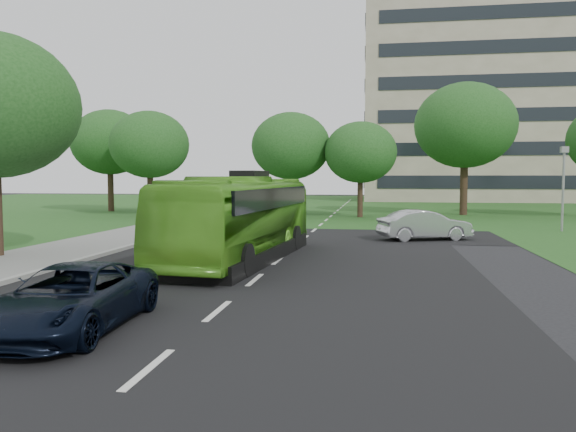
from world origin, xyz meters
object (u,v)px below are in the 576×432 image
object	(u,v)px
tree_park_c	(361,152)
tree_park_d	(465,126)
suv	(71,298)
camera_pole	(564,177)
tree_park_a	(150,145)
bus	(241,218)
tree_park_b	(291,146)
office_building	(516,107)
tree_park_f	(110,142)
sedan	(425,225)

from	to	relation	value
tree_park_c	tree_park_d	world-z (taller)	tree_park_d
suv	camera_pole	distance (m)	29.05
tree_park_a	camera_pole	world-z (taller)	tree_park_a
tree_park_c	bus	size ratio (longest dim) A/B	0.65
tree_park_b	bus	size ratio (longest dim) A/B	0.73
tree_park_b	tree_park_d	xyz separation A→B (m)	(13.90, 2.96, 1.70)
bus	office_building	bearing A→B (deg)	73.59
tree_park_d	camera_pole	bearing A→B (deg)	-75.60
tree_park_f	sedan	size ratio (longest dim) A/B	2.02
tree_park_d	bus	world-z (taller)	tree_park_d
tree_park_c	tree_park_d	bearing A→B (deg)	25.39
sedan	camera_pole	xyz separation A→B (m)	(8.15, 5.69, 2.38)
bus	suv	distance (m)	10.19
tree_park_a	bus	world-z (taller)	tree_park_a
tree_park_c	bus	bearing A→B (deg)	-99.17
suv	bus	bearing A→B (deg)	81.45
sedan	office_building	bearing A→B (deg)	-37.68
tree_park_a	tree_park_c	size ratio (longest dim) A/B	1.14
tree_park_b	tree_park_c	xyz separation A→B (m)	(5.59, -0.99, -0.59)
tree_park_b	camera_pole	distance (m)	20.54
office_building	tree_park_b	bearing A→B (deg)	-125.30
camera_pole	tree_park_b	bearing A→B (deg)	129.12
camera_pole	office_building	bearing A→B (deg)	60.95
office_building	tree_park_d	bearing A→B (deg)	-109.11
tree_park_d	tree_park_b	bearing A→B (deg)	-167.97
bus	suv	size ratio (longest dim) A/B	2.35
tree_park_c	sedan	size ratio (longest dim) A/B	1.63
office_building	bus	xyz separation A→B (m)	(-23.39, -59.86, -10.92)
tree_park_a	camera_pole	bearing A→B (deg)	-17.16
office_building	tree_park_c	distance (m)	42.22
office_building	bus	size ratio (longest dim) A/B	3.54
office_building	bus	world-z (taller)	office_building
camera_pole	tree_park_a	bearing A→B (deg)	143.39
tree_park_d	suv	size ratio (longest dim) A/B	2.25
tree_park_f	office_building	bearing A→B (deg)	37.63
tree_park_c	suv	distance (m)	33.96
tree_park_b	camera_pole	xyz separation A→B (m)	(17.40, -10.63, -2.47)
office_building	camera_pole	size ratio (longest dim) A/B	8.26
office_building	tree_park_c	size ratio (longest dim) A/B	5.42
tree_park_a	suv	xyz separation A→B (m)	(11.99, -32.53, -5.04)
office_building	tree_park_b	xyz separation A→B (m)	(-25.23, -35.64, -6.90)
tree_park_d	suv	world-z (taller)	tree_park_d
tree_park_f	bus	size ratio (longest dim) A/B	0.81
tree_park_c	sedan	xyz separation A→B (m)	(3.66, -15.34, -4.27)
suv	tree_park_a	bearing A→B (deg)	107.72
office_building	sedan	bearing A→B (deg)	-107.10
tree_park_b	sedan	world-z (taller)	tree_park_b
tree_park_b	sedan	distance (m)	19.38
tree_park_b	sedan	size ratio (longest dim) A/B	1.83
tree_park_b	bus	bearing A→B (deg)	-85.67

